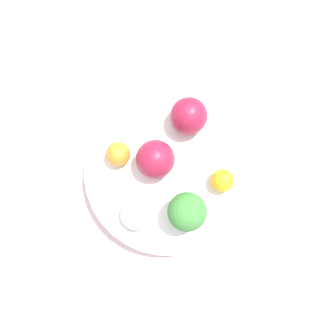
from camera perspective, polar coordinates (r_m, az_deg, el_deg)
name	(u,v)px	position (r m, az deg, el deg)	size (l,w,h in m)	color
ground_plane	(168,175)	(0.59, 0.00, -1.24)	(6.00, 6.00, 0.00)	gray
table_surface	(168,174)	(0.58, 0.00, -1.09)	(1.20, 1.20, 0.02)	silver
bowl	(168,171)	(0.55, 0.00, -0.58)	(0.27, 0.27, 0.04)	white
broccoli	(187,212)	(0.48, 3.34, -7.61)	(0.06, 0.06, 0.07)	#99C17A
apple_red	(189,116)	(0.52, 3.64, 9.03)	(0.06, 0.06, 0.06)	maroon
apple_green	(156,158)	(0.50, -2.11, 1.73)	(0.06, 0.06, 0.06)	maroon
orange_front	(223,180)	(0.51, 9.49, -2.15)	(0.04, 0.04, 0.04)	orange
orange_back	(118,154)	(0.52, -8.66, 2.46)	(0.04, 0.04, 0.04)	orange
small_cup	(138,214)	(0.51, -5.31, -7.95)	(0.05, 0.05, 0.02)	#EA9EC6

